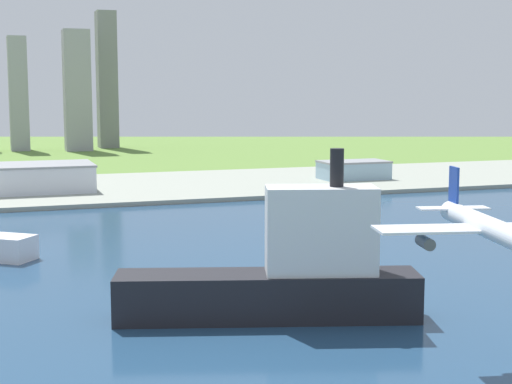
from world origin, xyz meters
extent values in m
plane|color=olive|center=(0.00, 300.00, 0.00)|extent=(2400.00, 2400.00, 0.00)
cube|color=navy|center=(0.00, 240.00, 0.07)|extent=(840.00, 360.00, 0.15)
cube|color=#959B8D|center=(0.00, 490.00, 1.25)|extent=(840.00, 140.00, 2.50)
cylinder|color=white|center=(30.75, 158.82, 31.78)|extent=(13.57, 41.17, 4.31)
cube|color=white|center=(31.22, 160.83, 31.13)|extent=(43.81, 18.57, 0.50)
cube|color=#193899|center=(34.96, 176.91, 36.52)|extent=(1.61, 4.94, 10.34)
cube|color=white|center=(34.96, 176.91, 32.64)|extent=(16.06, 7.92, 0.36)
cylinder|color=#4C4F54|center=(19.24, 162.35, 28.76)|extent=(3.62, 6.16, 2.37)
cube|color=black|center=(5.43, 214.10, 6.13)|extent=(78.00, 36.12, 11.96)
cube|color=silver|center=(18.42, 210.20, 23.15)|extent=(30.09, 19.68, 22.07)
cylinder|color=black|center=(22.11, 209.08, 38.96)|extent=(3.49, 3.49, 9.57)
cube|color=silver|center=(-31.86, 480.79, 9.55)|extent=(54.90, 41.72, 14.10)
cube|color=gray|center=(-31.86, 480.79, 17.20)|extent=(56.00, 42.55, 1.20)
cube|color=#99BCD1|center=(159.67, 476.83, 7.73)|extent=(42.07, 24.14, 10.45)
cube|color=gray|center=(159.67, 476.83, 13.55)|extent=(42.91, 24.62, 1.20)
cube|color=#9A9AA4|center=(-28.96, 833.57, 55.55)|extent=(17.80, 26.52, 111.10)
cube|color=#96949F|center=(25.40, 811.97, 58.69)|extent=(25.15, 24.43, 117.37)
cube|color=gray|center=(59.21, 843.72, 69.49)|extent=(19.32, 23.07, 138.99)
camera|label=1|loc=(-60.50, 33.30, 57.87)|focal=54.47mm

